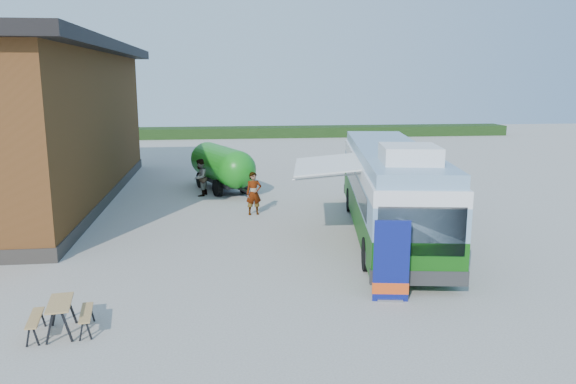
{
  "coord_description": "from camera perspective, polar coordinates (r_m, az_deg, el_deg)",
  "views": [
    {
      "loc": [
        -1.19,
        -17.94,
        5.83
      ],
      "look_at": [
        1.42,
        3.6,
        1.4
      ],
      "focal_mm": 35.0,
      "sensor_mm": 36.0,
      "label": 1
    }
  ],
  "objects": [
    {
      "name": "slurry_tanker",
      "position": [
        29.52,
        -6.76,
        2.73
      ],
      "size": [
        3.37,
        6.03,
        2.35
      ],
      "rotation": [
        0.0,
        0.0,
        0.36
      ],
      "color": "#178119",
      "rests_on": "ground"
    },
    {
      "name": "banner",
      "position": [
        15.11,
        10.44,
        -7.67
      ],
      "size": [
        0.96,
        0.28,
        2.22
      ],
      "rotation": [
        0.0,
        0.0,
        -0.16
      ],
      "color": "navy",
      "rests_on": "ground"
    },
    {
      "name": "person_a",
      "position": [
        24.22,
        -3.5,
        -0.15
      ],
      "size": [
        0.75,
        0.56,
        1.86
      ],
      "primitive_type": "imported",
      "rotation": [
        0.0,
        0.0,
        0.18
      ],
      "color": "#999999",
      "rests_on": "ground"
    },
    {
      "name": "barn",
      "position": [
        29.54,
        -25.42,
        6.08
      ],
      "size": [
        9.6,
        21.2,
        7.5
      ],
      "color": "brown",
      "rests_on": "ground"
    },
    {
      "name": "bus",
      "position": [
        21.23,
        10.3,
        0.52
      ],
      "size": [
        4.63,
        12.79,
        3.85
      ],
      "rotation": [
        0.0,
        0.0,
        -0.16
      ],
      "color": "#1A6611",
      "rests_on": "ground"
    },
    {
      "name": "hedge",
      "position": [
        56.94,
        2.42,
        6.16
      ],
      "size": [
        40.0,
        3.0,
        1.0
      ],
      "primitive_type": "cube",
      "color": "#264419",
      "rests_on": "ground"
    },
    {
      "name": "person_b",
      "position": [
        28.37,
        -8.91,
        1.46
      ],
      "size": [
        0.96,
        1.08,
        1.86
      ],
      "primitive_type": "imported",
      "rotation": [
        0.0,
        0.0,
        -1.9
      ],
      "color": "#999999",
      "rests_on": "ground"
    },
    {
      "name": "ground",
      "position": [
        18.9,
        -2.99,
        -6.44
      ],
      "size": [
        100.0,
        100.0,
        0.0
      ],
      "primitive_type": "plane",
      "color": "#BCB7AD",
      "rests_on": "ground"
    },
    {
      "name": "awning",
      "position": [
        20.31,
        4.94,
        2.93
      ],
      "size": [
        3.31,
        4.65,
        0.53
      ],
      "rotation": [
        0.0,
        0.0,
        -0.16
      ],
      "color": "white",
      "rests_on": "ground"
    },
    {
      "name": "picnic_table",
      "position": [
        14.2,
        -22.13,
        -11.06
      ],
      "size": [
        1.52,
        1.39,
        0.78
      ],
      "rotation": [
        0.0,
        0.0,
        0.14
      ],
      "color": "tan",
      "rests_on": "ground"
    }
  ]
}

